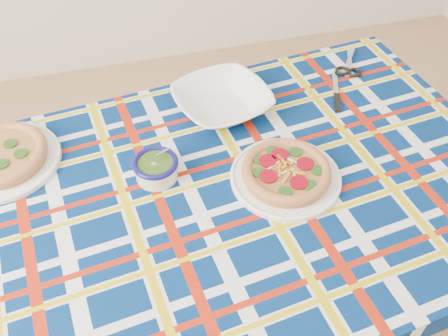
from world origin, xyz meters
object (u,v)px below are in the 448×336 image
object	(u,v)px
dining_table	(225,211)
main_focaccia_plate	(286,172)
pesto_bowl	(156,167)
serving_bowl	(222,102)

from	to	relation	value
dining_table	main_focaccia_plate	xyz separation A→B (m)	(0.16, 0.00, 0.10)
dining_table	pesto_bowl	size ratio (longest dim) A/B	13.58
dining_table	serving_bowl	distance (m)	0.33
pesto_bowl	serving_bowl	size ratio (longest dim) A/B	0.44
main_focaccia_plate	pesto_bowl	size ratio (longest dim) A/B	2.48
main_focaccia_plate	pesto_bowl	xyz separation A→B (m)	(-0.31, 0.09, 0.01)
serving_bowl	main_focaccia_plate	bearing A→B (deg)	-74.73
dining_table	pesto_bowl	distance (m)	0.21
pesto_bowl	serving_bowl	distance (m)	0.31
pesto_bowl	serving_bowl	bearing A→B (deg)	42.53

